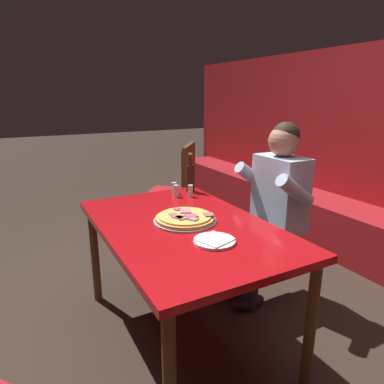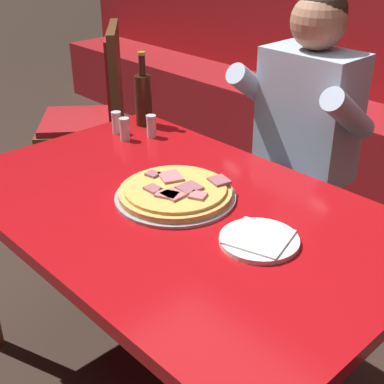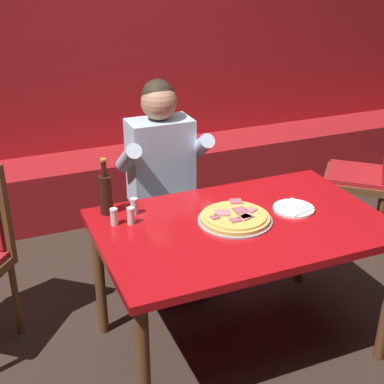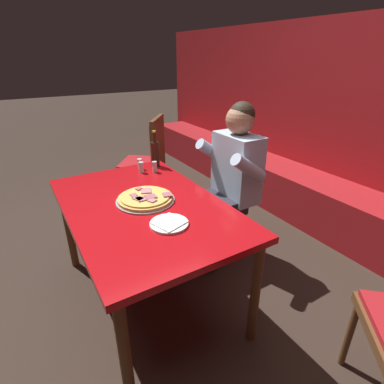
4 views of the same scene
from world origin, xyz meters
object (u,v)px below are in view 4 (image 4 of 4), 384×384
object	(u,v)px
main_dining_table	(144,214)
pizza	(145,198)
shaker_red_pepper_flakes	(155,167)
beer_bottle	(155,153)
shaker_black_pepper	(141,168)
plate_white_paper	(169,223)
diner_seated_blue_shirt	(228,179)
dining_chair_far_right	(148,157)
shaker_parmesan	(140,165)

from	to	relation	value
main_dining_table	pizza	distance (m)	0.10
main_dining_table	shaker_red_pepper_flakes	world-z (taller)	shaker_red_pepper_flakes
beer_bottle	shaker_red_pepper_flakes	world-z (taller)	beer_bottle
main_dining_table	shaker_black_pepper	size ratio (longest dim) A/B	16.20
main_dining_table	shaker_red_pepper_flakes	distance (m)	0.55
main_dining_table	shaker_black_pepper	bearing A→B (deg)	158.61
shaker_black_pepper	shaker_red_pepper_flakes	world-z (taller)	same
plate_white_paper	diner_seated_blue_shirt	size ratio (longest dim) A/B	0.16
beer_bottle	shaker_black_pepper	size ratio (longest dim) A/B	3.40
pizza	shaker_black_pepper	bearing A→B (deg)	160.28
plate_white_paper	diner_seated_blue_shirt	xyz separation A→B (m)	(-0.43, 0.72, -0.04)
plate_white_paper	beer_bottle	xyz separation A→B (m)	(-0.88, 0.33, 0.10)
plate_white_paper	dining_chair_far_right	size ratio (longest dim) A/B	0.21
shaker_black_pepper	dining_chair_far_right	bearing A→B (deg)	153.90
plate_white_paper	shaker_parmesan	world-z (taller)	shaker_parmesan
beer_bottle	diner_seated_blue_shirt	xyz separation A→B (m)	(0.45, 0.39, -0.15)
dining_chair_far_right	main_dining_table	bearing A→B (deg)	-24.31
pizza	beer_bottle	size ratio (longest dim) A/B	1.25
main_dining_table	pizza	size ratio (longest dim) A/B	3.82
pizza	shaker_red_pepper_flakes	world-z (taller)	shaker_red_pepper_flakes
pizza	plate_white_paper	world-z (taller)	pizza
beer_bottle	dining_chair_far_right	world-z (taller)	beer_bottle
pizza	beer_bottle	world-z (taller)	beer_bottle
plate_white_paper	shaker_black_pepper	distance (m)	0.82
plate_white_paper	beer_bottle	bearing A→B (deg)	159.42
shaker_red_pepper_flakes	shaker_parmesan	bearing A→B (deg)	-149.30
main_dining_table	beer_bottle	bearing A→B (deg)	148.59
shaker_parmesan	shaker_black_pepper	bearing A→B (deg)	-14.59
plate_white_paper	beer_bottle	world-z (taller)	beer_bottle
shaker_red_pepper_flakes	shaker_parmesan	size ratio (longest dim) A/B	1.00
main_dining_table	shaker_parmesan	distance (m)	0.63
shaker_black_pepper	shaker_parmesan	bearing A→B (deg)	165.41
diner_seated_blue_shirt	main_dining_table	bearing A→B (deg)	-80.70
shaker_parmesan	shaker_red_pepper_flakes	bearing A→B (deg)	30.70
plate_white_paper	shaker_parmesan	size ratio (longest dim) A/B	2.44
main_dining_table	diner_seated_blue_shirt	size ratio (longest dim) A/B	1.09
plate_white_paper	dining_chair_far_right	bearing A→B (deg)	160.63
main_dining_table	plate_white_paper	bearing A→B (deg)	3.86
plate_white_paper	shaker_parmesan	xyz separation A→B (m)	(-0.88, 0.19, 0.03)
main_dining_table	beer_bottle	size ratio (longest dim) A/B	4.77
pizza	diner_seated_blue_shirt	xyz separation A→B (m)	(-0.10, 0.72, -0.05)
plate_white_paper	beer_bottle	size ratio (longest dim) A/B	0.72
shaker_black_pepper	diner_seated_blue_shirt	size ratio (longest dim) A/B	0.07
beer_bottle	dining_chair_far_right	size ratio (longest dim) A/B	0.29
pizza	plate_white_paper	bearing A→B (deg)	-0.81
main_dining_table	diner_seated_blue_shirt	xyz separation A→B (m)	(-0.12, 0.75, 0.04)
pizza	shaker_parmesan	bearing A→B (deg)	160.98
diner_seated_blue_shirt	dining_chair_far_right	world-z (taller)	diner_seated_blue_shirt
plate_white_paper	dining_chair_far_right	distance (m)	1.69
shaker_black_pepper	dining_chair_far_right	size ratio (longest dim) A/B	0.09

